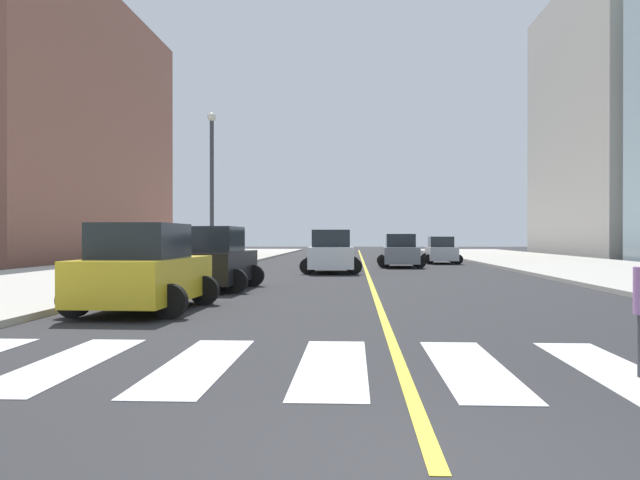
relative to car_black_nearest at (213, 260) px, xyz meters
name	(u,v)px	position (x,y,z in m)	size (l,w,h in m)	color
ground_plane	(441,477)	(5.21, -16.46, -0.96)	(220.00, 220.00, 0.00)	#28282B
sidewalk_kerb_west	(52,280)	(-6.99, 3.54, -0.88)	(10.00, 120.00, 0.15)	#B2ADA3
crosswalk_paint	(401,366)	(5.21, -12.46, -0.95)	(13.50, 4.00, 0.01)	silver
lane_divider_paint	(363,262)	(5.21, 23.54, -0.95)	(0.16, 80.00, 0.01)	yellow
low_rise_brick_west	(15,127)	(-21.78, 28.87, 9.28)	(16.00, 32.00, 20.47)	#8C5545
car_black_nearest	(213,260)	(0.00, 0.00, 0.00)	(2.97, 4.65, 2.04)	black
car_gray_second	(400,252)	(7.21, 16.17, -0.08)	(2.67, 4.23, 1.88)	slate
car_silver_third	(441,251)	(10.17, 21.47, -0.15)	(2.46, 3.90, 1.73)	#B7B7BC
car_yellow_fourth	(144,270)	(-0.26, -6.24, -0.01)	(2.92, 4.58, 2.02)	gold
car_white_fifth	(331,253)	(3.50, 10.10, 0.00)	(2.92, 4.61, 2.04)	silver
pedestrian_walking_west	(103,257)	(-3.73, 0.31, 0.10)	(0.41, 0.41, 1.64)	#38383D
street_lamp	(212,177)	(-2.52, 11.48, 3.76)	(0.44, 0.44, 7.78)	#38383D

